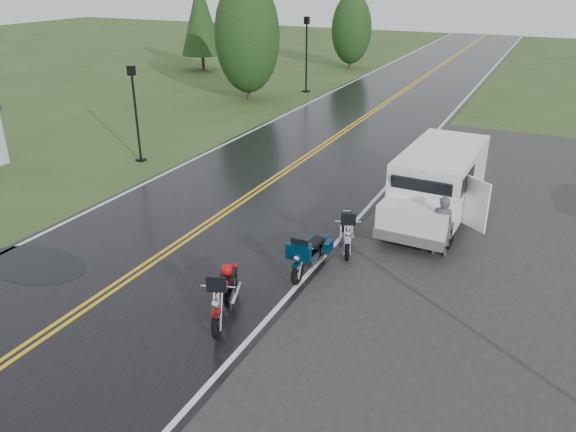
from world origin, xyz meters
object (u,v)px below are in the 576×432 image
object	(u,v)px
motorcycle_silver	(348,240)
van_white	(390,200)
person_at_van	(441,227)
motorcycle_teal	(297,265)
lamp_post_far_left	(306,55)
motorcycle_red	(217,312)
lamp_post_near_left	(136,114)

from	to	relation	value
motorcycle_silver	van_white	xyz separation A→B (m)	(0.48, 1.95, 0.44)
van_white	person_at_van	size ratio (longest dim) A/B	3.31
motorcycle_teal	lamp_post_far_left	size ratio (longest dim) A/B	0.44
motorcycle_red	lamp_post_near_left	size ratio (longest dim) A/B	0.60
motorcycle_red	lamp_post_far_left	size ratio (longest dim) A/B	0.50
motorcycle_silver	van_white	bearing A→B (deg)	55.38
motorcycle_red	motorcycle_silver	xyz separation A→B (m)	(1.19, 4.18, -0.04)
lamp_post_near_left	van_white	bearing A→B (deg)	-12.51
motorcycle_silver	person_at_van	distance (m)	2.44
motorcycle_red	lamp_post_far_left	world-z (taller)	lamp_post_far_left
motorcycle_teal	motorcycle_silver	bearing A→B (deg)	69.17
lamp_post_near_left	lamp_post_far_left	size ratio (longest dim) A/B	0.83
motorcycle_red	person_at_van	xyz separation A→B (m)	(3.20, 5.55, 0.16)
motorcycle_silver	lamp_post_near_left	bearing A→B (deg)	136.19
van_white	person_at_van	xyz separation A→B (m)	(1.53, -0.57, -0.24)
lamp_post_near_left	motorcycle_silver	bearing A→B (deg)	-23.12
motorcycle_silver	motorcycle_red	bearing A→B (deg)	-126.59
motorcycle_red	lamp_post_far_left	xyz separation A→B (m)	(-8.50, 23.42, 1.54)
person_at_van	lamp_post_near_left	xyz separation A→B (m)	(-12.03, 2.90, 1.01)
motorcycle_red	motorcycle_teal	distance (m)	2.62
motorcycle_silver	lamp_post_far_left	distance (m)	21.60
motorcycle_teal	van_white	world-z (taller)	van_white
van_white	person_at_van	distance (m)	1.65
van_white	person_at_van	bearing A→B (deg)	-18.22
motorcycle_red	van_white	distance (m)	6.36
motorcycle_red	motorcycle_silver	world-z (taller)	motorcycle_red
motorcycle_red	lamp_post_near_left	bearing A→B (deg)	115.79
lamp_post_near_left	motorcycle_teal	bearing A→B (deg)	-32.11
motorcycle_silver	person_at_van	xyz separation A→B (m)	(2.01, 1.37, 0.20)
motorcycle_red	lamp_post_near_left	xyz separation A→B (m)	(-8.83, 8.45, 1.18)
motorcycle_teal	motorcycle_silver	world-z (taller)	motorcycle_silver
motorcycle_teal	van_white	size ratio (longest dim) A/B	0.36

